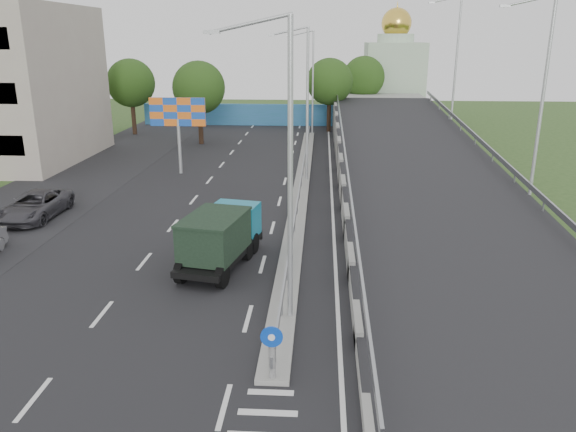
# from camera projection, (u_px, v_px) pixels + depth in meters

# --- Properties ---
(road_surface) EXTENTS (26.00, 90.00, 0.04)m
(road_surface) POSITION_uv_depth(u_px,v_px,m) (248.00, 206.00, 33.33)
(road_surface) COLOR black
(road_surface) RESTS_ON ground
(parking_strip) EXTENTS (8.00, 90.00, 0.05)m
(parking_strip) POSITION_uv_depth(u_px,v_px,m) (36.00, 202.00, 34.08)
(parking_strip) COLOR black
(parking_strip) RESTS_ON ground
(median) EXTENTS (1.00, 44.00, 0.20)m
(median) POSITION_uv_depth(u_px,v_px,m) (301.00, 188.00, 36.93)
(median) COLOR gray
(median) RESTS_ON ground
(overpass_ramp) EXTENTS (10.00, 50.00, 3.50)m
(overpass_ramp) POSITION_uv_depth(u_px,v_px,m) (418.00, 165.00, 36.00)
(overpass_ramp) COLOR gray
(overpass_ramp) RESTS_ON ground
(median_guardrail) EXTENTS (0.09, 44.00, 0.71)m
(median_guardrail) POSITION_uv_depth(u_px,v_px,m) (301.00, 178.00, 36.73)
(median_guardrail) COLOR gray
(median_guardrail) RESTS_ON median
(sign_bollard) EXTENTS (0.64, 0.23, 1.67)m
(sign_bollard) POSITION_uv_depth(u_px,v_px,m) (272.00, 352.00, 15.89)
(sign_bollard) COLOR black
(sign_bollard) RESTS_ON median
(lamp_post_near) EXTENTS (2.74, 0.18, 10.08)m
(lamp_post_near) POSITION_uv_depth(u_px,v_px,m) (284.00, 159.00, 18.07)
(lamp_post_near) COLOR #B2B5B7
(lamp_post_near) RESTS_ON median
(lamp_post_mid) EXTENTS (2.74, 0.18, 10.08)m
(lamp_post_mid) POSITION_uv_depth(u_px,v_px,m) (305.00, 97.00, 37.10)
(lamp_post_mid) COLOR #B2B5B7
(lamp_post_mid) RESTS_ON median
(lamp_post_far) EXTENTS (2.74, 0.18, 10.08)m
(lamp_post_far) POSITION_uv_depth(u_px,v_px,m) (311.00, 77.00, 56.12)
(lamp_post_far) COLOR #B2B5B7
(lamp_post_far) RESTS_ON median
(blue_wall) EXTENTS (30.00, 0.50, 2.40)m
(blue_wall) POSITION_uv_depth(u_px,v_px,m) (275.00, 115.00, 63.46)
(blue_wall) COLOR #246484
(blue_wall) RESTS_ON ground
(church) EXTENTS (7.00, 7.00, 13.80)m
(church) POSITION_uv_depth(u_px,v_px,m) (394.00, 74.00, 69.02)
(church) COLOR #B2CCAD
(church) RESTS_ON ground
(billboard) EXTENTS (4.00, 0.24, 5.50)m
(billboard) POSITION_uv_depth(u_px,v_px,m) (178.00, 116.00, 40.02)
(billboard) COLOR #B2B5B7
(billboard) RESTS_ON ground
(tree_left_mid) EXTENTS (4.80, 4.80, 7.60)m
(tree_left_mid) POSITION_uv_depth(u_px,v_px,m) (199.00, 88.00, 51.19)
(tree_left_mid) COLOR black
(tree_left_mid) RESTS_ON ground
(tree_median_far) EXTENTS (4.80, 4.80, 7.60)m
(tree_median_far) POSITION_uv_depth(u_px,v_px,m) (330.00, 82.00, 58.11)
(tree_median_far) COLOR black
(tree_median_far) RESTS_ON ground
(tree_left_far) EXTENTS (4.80, 4.80, 7.60)m
(tree_left_far) POSITION_uv_depth(u_px,v_px,m) (131.00, 83.00, 56.41)
(tree_left_far) COLOR black
(tree_left_far) RESTS_ON ground
(tree_ramp_far) EXTENTS (4.80, 4.80, 7.60)m
(tree_ramp_far) POSITION_uv_depth(u_px,v_px,m) (364.00, 77.00, 64.53)
(tree_ramp_far) COLOR black
(tree_ramp_far) RESTS_ON ground
(dump_truck) EXTENTS (3.11, 5.91, 2.48)m
(dump_truck) POSITION_uv_depth(u_px,v_px,m) (221.00, 235.00, 24.26)
(dump_truck) COLOR black
(dump_truck) RESTS_ON ground
(parked_car_c) EXTENTS (2.45, 5.21, 1.44)m
(parked_car_c) POSITION_uv_depth(u_px,v_px,m) (36.00, 205.00, 30.88)
(parked_car_c) COLOR #3D3C42
(parked_car_c) RESTS_ON ground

